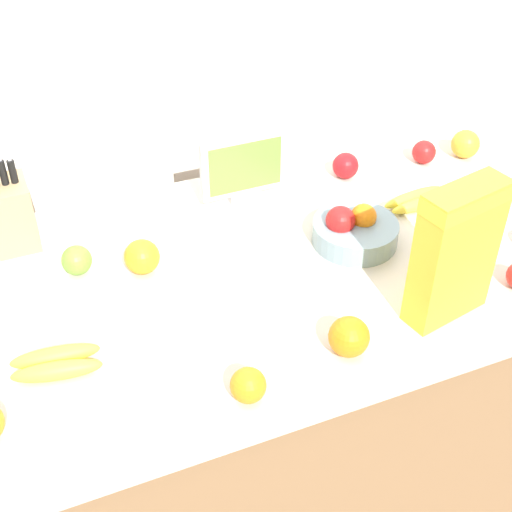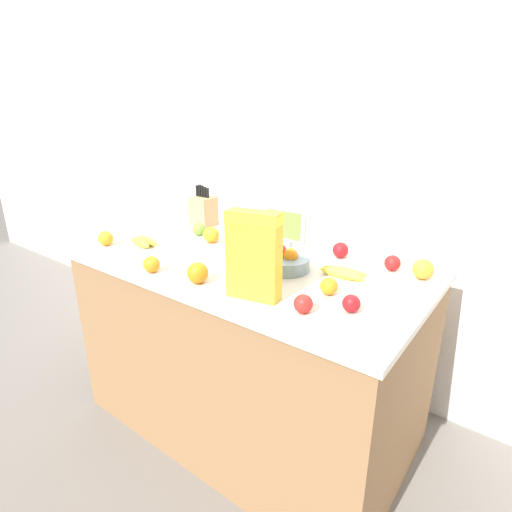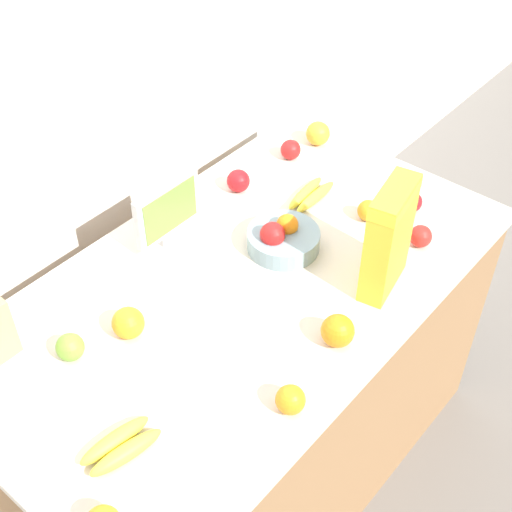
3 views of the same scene
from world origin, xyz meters
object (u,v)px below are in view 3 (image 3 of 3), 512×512
fruit_bowl (282,238)px  cereal_box (389,235)px  orange_near_bowl (128,323)px  apple_leftmost (421,236)px  orange_front_center (368,211)px  small_monitor (168,211)px  apple_near_bananas (291,150)px  banana_bunch_left (121,446)px  apple_front (70,347)px  apple_by_knife_block (412,202)px  orange_by_cereal (290,400)px  orange_front_right (318,133)px  banana_bunch_right (310,195)px  apple_middle (238,181)px  orange_mid_left (338,331)px

fruit_bowl → cereal_box: bearing=-78.5°
orange_near_bowl → fruit_bowl: bearing=-9.7°
apple_leftmost → orange_front_center: (0.00, 0.19, -0.00)m
small_monitor → apple_near_bananas: bearing=-1.1°
banana_bunch_left → orange_near_bowl: bearing=44.7°
apple_front → apple_by_knife_block: apple_front is taller
orange_by_cereal → apple_leftmost: bearing=5.7°
apple_by_knife_block → orange_front_center: 0.15m
orange_front_center → orange_front_right: bearing=57.1°
orange_near_bowl → banana_bunch_right: bearing=-0.9°
orange_by_cereal → orange_front_center: orange_by_cereal is taller
apple_middle → orange_mid_left: bearing=-117.6°
fruit_bowl → apple_front: 0.70m
orange_near_bowl → orange_front_right: bearing=8.9°
small_monitor → apple_front: size_ratio=3.29×
cereal_box → apple_near_bananas: (0.32, 0.59, -0.15)m
banana_bunch_right → orange_by_cereal: 0.83m
banana_bunch_left → apple_near_bananas: size_ratio=2.76×
small_monitor → apple_near_bananas: (0.58, -0.01, -0.07)m
orange_near_bowl → banana_bunch_left: bearing=-135.3°
apple_leftmost → orange_by_cereal: orange_by_cereal is taller
orange_front_right → apple_leftmost: bearing=-113.4°
apple_leftmost → orange_near_bowl: (-0.81, 0.40, 0.01)m
small_monitor → apple_front: small_monitor is taller
small_monitor → apple_near_bananas: size_ratio=3.44×
cereal_box → banana_bunch_left: size_ratio=1.71×
orange_near_bowl → apple_middle: bearing=16.7°
apple_by_knife_block → cereal_box: bearing=-162.2°
banana_bunch_right → orange_by_cereal: size_ratio=2.80×
orange_by_cereal → apple_by_knife_block: bearing=11.9°
apple_leftmost → orange_mid_left: (-0.48, -0.03, 0.01)m
apple_leftmost → orange_by_cereal: 0.73m
apple_front → orange_front_right: bearing=5.2°
orange_near_bowl → orange_front_center: size_ratio=1.27×
cereal_box → apple_by_knife_block: (0.34, 0.11, -0.15)m
apple_middle → orange_by_cereal: (-0.58, -0.67, -0.00)m
cereal_box → orange_front_right: 0.74m
small_monitor → fruit_bowl: small_monitor is taller
banana_bunch_left → orange_front_right: 1.37m
apple_near_bananas → orange_by_cereal: (-0.83, -0.65, 0.00)m
fruit_bowl → apple_leftmost: (0.28, -0.31, -0.00)m
small_monitor → orange_mid_left: 0.63m
cereal_box → apple_near_bananas: cereal_box is taller
banana_bunch_right → banana_bunch_left: bearing=-167.0°
apple_leftmost → fruit_bowl: bearing=131.9°
small_monitor → apple_leftmost: size_ratio=3.55×
cereal_box → apple_middle: size_ratio=4.35×
orange_by_cereal → fruit_bowl: bearing=40.6°
apple_by_knife_block → orange_near_bowl: 0.98m
apple_front → orange_by_cereal: same height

